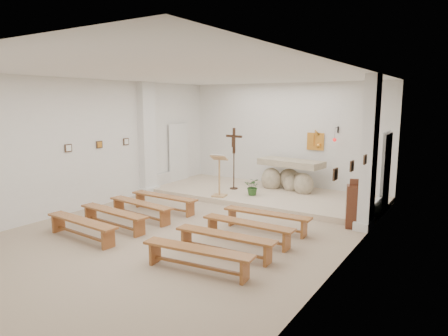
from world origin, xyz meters
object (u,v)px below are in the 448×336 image
Objects in this scene: bench_left_front at (164,199)px; lectern at (219,175)px; bench_left_second at (141,207)px; bench_right_front at (267,217)px; bench_left_fourth at (81,225)px; bench_left_third at (113,215)px; bench_right_third at (225,239)px; donation_pedestal at (353,206)px; altar at (290,177)px; bench_right_second at (248,227)px; crucifix_stand at (234,154)px; bench_right_fourth at (197,254)px.

lectern is at bearing 69.91° from bench_left_front.
bench_right_front is at bearing 22.37° from bench_left_second.
lectern is at bearing 85.28° from bench_left_fourth.
bench_left_third is at bearing -113.17° from lectern.
bench_left_third is at bearing -152.51° from bench_right_front.
bench_right_front is (3.04, -0.00, 0.00)m from bench_left_front.
lectern is 0.61× the size of bench_right_third.
bench_left_fourth is (-4.62, -3.91, -0.19)m from donation_pedestal.
bench_left_second is at bearing -116.67° from lectern.
bench_right_third is at bearing -67.77° from lectern.
altar is 1.68× the size of lectern.
bench_left_front is 3.17m from bench_right_second.
crucifix_stand is at bearing 86.20° from lectern.
bench_right_second is 0.99× the size of bench_left_third.
bench_left_second is at bearing 143.42° from bench_right_fourth.
bench_right_front is 3.17m from bench_left_second.
crucifix_stand is (-0.17, 1.10, 0.50)m from lectern.
altar is 5.50m from bench_right_third.
bench_left_third and bench_right_fourth have the same top height.
crucifix_stand is at bearing -143.21° from altar.
donation_pedestal reaches higher than bench_right_fourth.
crucifix_stand is 5.53m from bench_left_fourth.
altar is 4.17m from bench_left_front.
bench_right_front is 2.63m from bench_right_fourth.
bench_left_fourth is (0.00, -0.88, 0.00)m from bench_left_third.
bench_right_second is at bearing 33.76° from bench_left_fourth.
altar is 1.10× the size of crucifix_stand.
crucifix_stand is 2.99m from bench_left_front.
bench_right_second is at bearing 20.58° from bench_left_third.
bench_right_third is at bearing 4.49° from bench_left_third.
crucifix_stand is 0.94× the size of bench_right_front.
altar reaches higher than bench_right_fourth.
bench_left_front is at bearing -95.47° from crucifix_stand.
crucifix_stand reaches higher than bench_left_fourth.
altar is at bearing 97.44° from bench_right_third.
donation_pedestal is 5.53m from bench_left_third.
crucifix_stand is 0.95× the size of bench_left_front.
crucifix_stand reaches higher than bench_right_second.
bench_right_second is (-1.58, -2.16, -0.19)m from donation_pedestal.
bench_left_fourth is (-3.04, -2.63, 0.00)m from bench_right_front.
donation_pedestal is (4.14, -1.52, -0.76)m from crucifix_stand.
bench_right_third is at bearing -71.09° from altar.
bench_right_second is at bearing 6.28° from bench_left_second.
lectern reaches higher than bench_left_fourth.
bench_right_fourth is (2.57, -5.43, -0.95)m from crucifix_stand.
bench_left_third is at bearing 176.76° from bench_right_third.
bench_left_fourth is at bearing -149.56° from bench_right_second.
bench_left_front is at bearing 177.19° from donation_pedestal.
bench_left_third is at bearing 157.31° from bench_right_fourth.
crucifix_stand is at bearing 116.16° from bench_right_third.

